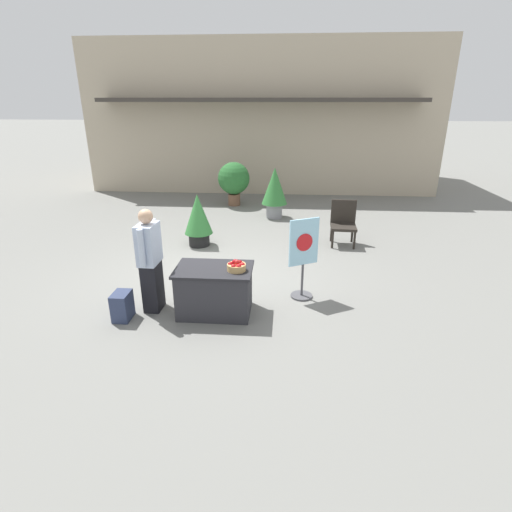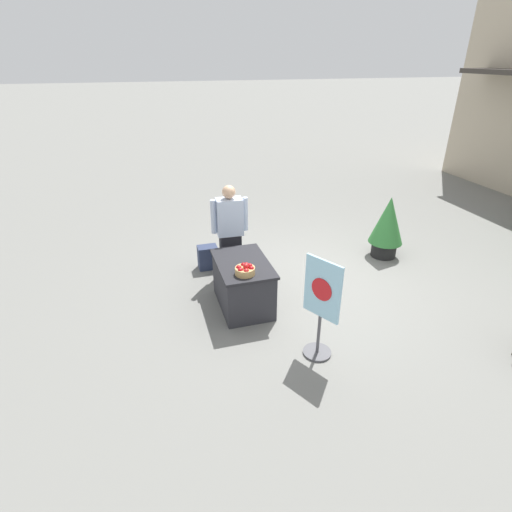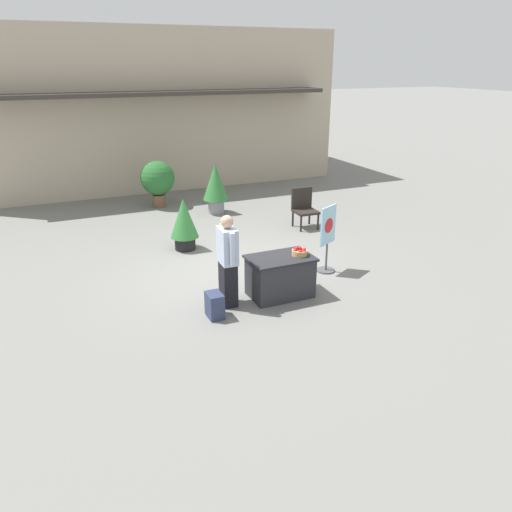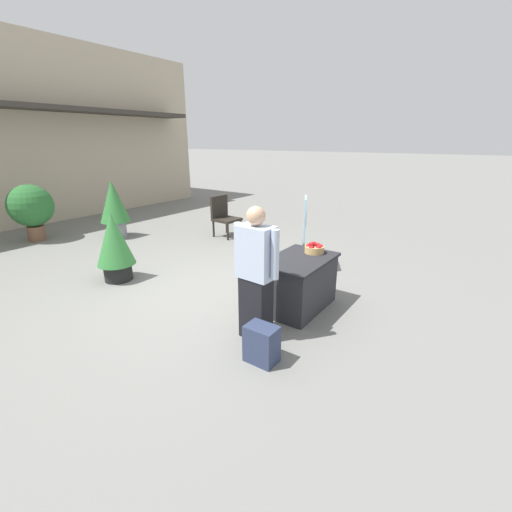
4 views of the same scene
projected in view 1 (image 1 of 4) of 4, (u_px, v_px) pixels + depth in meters
The scene contains 11 objects.
ground_plane at pixel (209, 277), 7.34m from camera, with size 120.00×120.00×0.00m, color slate.
storefront_building at pixel (265, 116), 15.23m from camera, with size 11.87×5.86×4.91m.
display_table at pixel (215, 290), 6.01m from camera, with size 1.14×0.75×0.73m.
apple_basket at pixel (236, 266), 5.77m from camera, with size 0.27×0.27×0.16m.
person_visitor at pixel (150, 260), 5.95m from camera, with size 0.28×0.61×1.60m.
backpack at pixel (122, 306), 5.88m from camera, with size 0.24×0.34×0.42m.
poster_board at pixel (303, 257), 6.36m from camera, with size 0.47×0.36×1.34m.
patio_chair at pixel (343, 221), 8.88m from camera, with size 0.57×0.57×0.98m.
potted_plant_far_right at pixel (234, 179), 12.08m from camera, with size 0.96×0.96×1.31m.
potted_plant_near_left at pixel (275, 189), 10.80m from camera, with size 0.69×0.69×1.37m.
potted_plant_far_left at pixel (198, 218), 8.73m from camera, with size 0.62×0.62×1.16m.
Camera 1 is at (1.37, -6.61, 3.05)m, focal length 28.00 mm.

